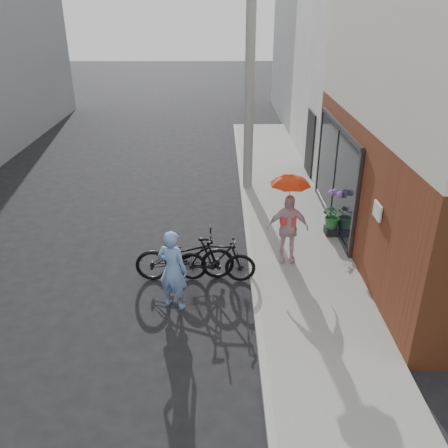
{
  "coord_description": "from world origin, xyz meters",
  "views": [
    {
      "loc": [
        0.27,
        -7.75,
        5.34
      ],
      "look_at": [
        0.34,
        1.18,
        1.1
      ],
      "focal_mm": 38.0,
      "sensor_mm": 36.0,
      "label": 1
    }
  ],
  "objects_px": {
    "officer": "(173,270)",
    "kimono_woman": "(287,228)",
    "utility_pole": "(250,72)",
    "bike_right": "(216,260)",
    "planter": "(332,231)",
    "bike_left": "(185,256)"
  },
  "relations": [
    {
      "from": "kimono_woman",
      "to": "planter",
      "type": "distance_m",
      "value": 1.93
    },
    {
      "from": "planter",
      "to": "bike_right",
      "type": "bearing_deg",
      "value": -145.97
    },
    {
      "from": "utility_pole",
      "to": "kimono_woman",
      "type": "relative_size",
      "value": 4.55
    },
    {
      "from": "bike_left",
      "to": "officer",
      "type": "bearing_deg",
      "value": 168.12
    },
    {
      "from": "bike_left",
      "to": "kimono_woman",
      "type": "distance_m",
      "value": 2.28
    },
    {
      "from": "utility_pole",
      "to": "kimono_woman",
      "type": "xyz_separation_m",
      "value": [
        0.61,
        -4.61,
        -2.61
      ]
    },
    {
      "from": "officer",
      "to": "planter",
      "type": "xyz_separation_m",
      "value": [
        3.63,
        2.83,
        -0.59
      ]
    },
    {
      "from": "bike_right",
      "to": "kimono_woman",
      "type": "bearing_deg",
      "value": -62.92
    },
    {
      "from": "officer",
      "to": "bike_left",
      "type": "distance_m",
      "value": 1.04
    },
    {
      "from": "officer",
      "to": "bike_right",
      "type": "relative_size",
      "value": 0.98
    },
    {
      "from": "utility_pole",
      "to": "kimono_woman",
      "type": "distance_m",
      "value": 5.33
    },
    {
      "from": "bike_right",
      "to": "kimono_woman",
      "type": "height_order",
      "value": "kimono_woman"
    },
    {
      "from": "officer",
      "to": "bike_left",
      "type": "xyz_separation_m",
      "value": [
        0.15,
        1.0,
        -0.27
      ]
    },
    {
      "from": "utility_pole",
      "to": "bike_right",
      "type": "relative_size",
      "value": 4.25
    },
    {
      "from": "utility_pole",
      "to": "planter",
      "type": "height_order",
      "value": "utility_pole"
    },
    {
      "from": "bike_left",
      "to": "bike_right",
      "type": "bearing_deg",
      "value": -100.82
    },
    {
      "from": "officer",
      "to": "kimono_woman",
      "type": "bearing_deg",
      "value": -122.54
    },
    {
      "from": "utility_pole",
      "to": "bike_right",
      "type": "height_order",
      "value": "utility_pole"
    },
    {
      "from": "utility_pole",
      "to": "bike_left",
      "type": "bearing_deg",
      "value": -106.92
    },
    {
      "from": "bike_right",
      "to": "utility_pole",
      "type": "bearing_deg",
      "value": -5.94
    },
    {
      "from": "utility_pole",
      "to": "officer",
      "type": "relative_size",
      "value": 4.35
    },
    {
      "from": "bike_left",
      "to": "planter",
      "type": "height_order",
      "value": "bike_left"
    }
  ]
}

